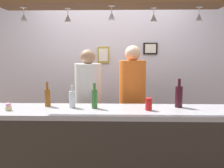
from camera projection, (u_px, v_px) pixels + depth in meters
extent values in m
cube|color=silver|center=(114.00, 71.00, 3.74)|extent=(4.40, 0.06, 2.60)
cube|color=#99999E|center=(111.00, 111.00, 2.34)|extent=(2.70, 0.55, 0.04)
cube|color=brown|center=(111.00, 4.00, 2.26)|extent=(2.20, 0.36, 0.04)
cylinder|color=silver|center=(23.00, 8.00, 2.30)|extent=(0.06, 0.06, 0.00)
cylinder|color=silver|center=(24.00, 10.00, 2.30)|extent=(0.01, 0.01, 0.06)
cone|color=silver|center=(24.00, 17.00, 2.31)|extent=(0.07, 0.07, 0.08)
cylinder|color=silver|center=(68.00, 9.00, 2.34)|extent=(0.06, 0.06, 0.00)
cylinder|color=silver|center=(68.00, 11.00, 2.35)|extent=(0.01, 0.01, 0.06)
cone|color=silver|center=(68.00, 18.00, 2.36)|extent=(0.07, 0.07, 0.08)
cylinder|color=silver|center=(112.00, 6.00, 2.22)|extent=(0.06, 0.06, 0.00)
cylinder|color=silver|center=(112.00, 9.00, 2.22)|extent=(0.01, 0.01, 0.06)
cone|color=silver|center=(112.00, 16.00, 2.23)|extent=(0.07, 0.07, 0.08)
cylinder|color=silver|center=(154.00, 8.00, 2.32)|extent=(0.06, 0.06, 0.00)
cylinder|color=silver|center=(154.00, 11.00, 2.32)|extent=(0.01, 0.01, 0.06)
cone|color=silver|center=(154.00, 18.00, 2.33)|extent=(0.07, 0.07, 0.08)
cylinder|color=silver|center=(199.00, 7.00, 2.28)|extent=(0.06, 0.06, 0.00)
cylinder|color=silver|center=(199.00, 10.00, 2.28)|extent=(0.01, 0.01, 0.06)
cone|color=silver|center=(199.00, 17.00, 2.29)|extent=(0.07, 0.07, 0.08)
cube|color=#2D334C|center=(89.00, 143.00, 3.11)|extent=(0.17, 0.18, 0.78)
cylinder|color=white|center=(88.00, 90.00, 3.02)|extent=(0.34, 0.34, 0.67)
sphere|color=#9E7556|center=(88.00, 57.00, 2.97)|extent=(0.19, 0.19, 0.19)
cube|color=#2D334C|center=(132.00, 143.00, 3.10)|extent=(0.17, 0.18, 0.80)
cylinder|color=orange|center=(132.00, 87.00, 3.00)|extent=(0.34, 0.34, 0.69)
sphere|color=beige|center=(133.00, 53.00, 2.95)|extent=(0.20, 0.20, 0.20)
cylinder|color=#380F19|center=(179.00, 97.00, 2.42)|extent=(0.08, 0.08, 0.22)
cylinder|color=#380F19|center=(179.00, 82.00, 2.41)|extent=(0.03, 0.03, 0.08)
cylinder|color=#336B2D|center=(94.00, 99.00, 2.38)|extent=(0.06, 0.06, 0.19)
cylinder|color=#336B2D|center=(94.00, 86.00, 2.36)|extent=(0.03, 0.03, 0.07)
cylinder|color=brown|center=(48.00, 98.00, 2.47)|extent=(0.06, 0.06, 0.18)
cylinder|color=brown|center=(47.00, 86.00, 2.46)|extent=(0.03, 0.03, 0.08)
cylinder|color=silver|center=(72.00, 99.00, 2.41)|extent=(0.06, 0.06, 0.17)
cylinder|color=silver|center=(72.00, 88.00, 2.40)|extent=(0.03, 0.03, 0.06)
cylinder|color=red|center=(149.00, 104.00, 2.30)|extent=(0.07, 0.07, 0.12)
cylinder|color=beige|center=(9.00, 108.00, 2.29)|extent=(0.06, 0.06, 0.04)
sphere|color=pink|center=(8.00, 105.00, 2.29)|extent=(0.05, 0.05, 0.05)
cube|color=black|center=(150.00, 49.00, 3.64)|extent=(0.22, 0.02, 0.18)
cube|color=white|center=(150.00, 49.00, 3.63)|extent=(0.17, 0.01, 0.14)
cube|color=#B29338|center=(103.00, 55.00, 3.68)|extent=(0.18, 0.02, 0.26)
cube|color=white|center=(103.00, 55.00, 3.66)|extent=(0.14, 0.01, 0.20)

